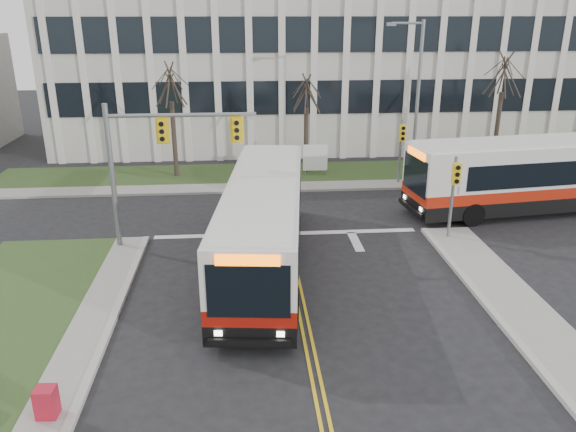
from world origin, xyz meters
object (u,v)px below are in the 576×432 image
at_px(streetlight, 415,93).
at_px(bus_main, 264,226).
at_px(directory_sign, 315,158).
at_px(bus_cross, 540,177).
at_px(newspaper_box_red, 47,404).

xyz_separation_m(streetlight, bus_main, (-9.16, -11.30, -3.48)).
bearing_deg(directory_sign, streetlight, -13.23).
bearing_deg(streetlight, bus_main, -129.03).
xyz_separation_m(streetlight, bus_cross, (4.95, -5.81, -3.39)).
bearing_deg(newspaper_box_red, bus_cross, 38.84).
distance_m(bus_cross, newspaper_box_red, 24.44).
relative_size(streetlight, bus_cross, 0.68).
distance_m(bus_main, bus_cross, 15.15).
bearing_deg(newspaper_box_red, bus_main, 59.80).
bearing_deg(newspaper_box_red, streetlight, 56.60).
bearing_deg(bus_main, newspaper_box_red, -117.39).
xyz_separation_m(streetlight, directory_sign, (-5.53, 1.30, -4.02)).
relative_size(bus_cross, newspaper_box_red, 14.22).
distance_m(streetlight, newspaper_box_red, 25.38).
distance_m(directory_sign, newspaper_box_red, 23.27).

